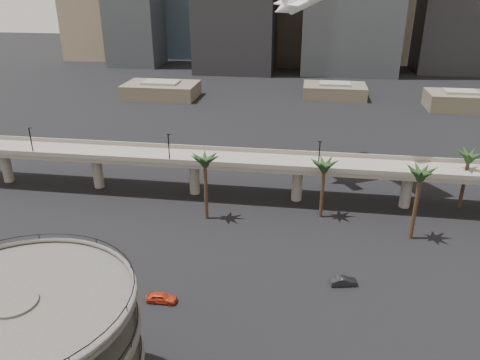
# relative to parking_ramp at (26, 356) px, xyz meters

# --- Properties ---
(parking_ramp) EXTENTS (22.20, 22.20, 17.35)m
(parking_ramp) POSITION_rel_parking_ramp_xyz_m (0.00, 0.00, 0.00)
(parking_ramp) COLOR #454240
(parking_ramp) RESTS_ON ground
(overpass) EXTENTS (130.00, 9.30, 14.70)m
(overpass) POSITION_rel_parking_ramp_xyz_m (13.00, 59.00, -2.50)
(overpass) COLOR slate
(overpass) RESTS_ON ground
(palm_trees) EXTENTS (54.40, 18.40, 14.00)m
(palm_trees) POSITION_rel_parking_ramp_xyz_m (34.48, 51.47, 1.46)
(palm_trees) COLOR #412B1C
(palm_trees) RESTS_ON ground
(low_buildings) EXTENTS (135.00, 27.50, 6.80)m
(low_buildings) POSITION_rel_parking_ramp_xyz_m (19.89, 146.30, -6.97)
(low_buildings) COLOR brown
(low_buildings) RESTS_ON ground
(car_a) EXTENTS (4.46, 1.85, 1.51)m
(car_a) POSITION_rel_parking_ramp_xyz_m (6.05, 21.87, -9.08)
(car_a) COLOR red
(car_a) RESTS_ON ground
(car_b) EXTENTS (4.33, 2.27, 1.36)m
(car_b) POSITION_rel_parking_ramp_xyz_m (32.32, 29.90, -9.16)
(car_b) COLOR black
(car_b) RESTS_ON ground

